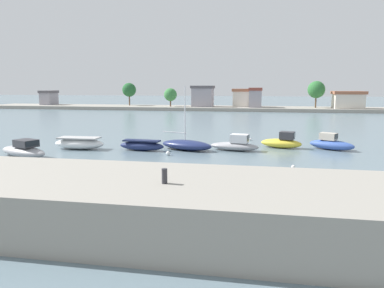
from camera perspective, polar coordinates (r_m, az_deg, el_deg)
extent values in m
plane|color=slate|center=(24.99, -12.31, -5.40)|extent=(400.00, 400.00, 0.00)
cube|color=gray|center=(18.05, -22.07, -7.81)|extent=(68.91, 6.85, 2.24)
cylinder|color=#2D2D33|center=(14.87, -4.30, -5.00)|extent=(0.23, 0.23, 0.61)
ellipsoid|color=#9E9EA3|center=(35.22, -24.81, -1.07)|extent=(5.82, 3.83, 0.93)
cube|color=#333338|center=(34.68, -24.44, 0.12)|extent=(2.21, 1.99, 0.62)
cube|color=black|center=(33.92, -23.60, 0.09)|extent=(0.55, 1.20, 0.44)
ellipsoid|color=white|center=(37.52, -17.15, 0.03)|extent=(5.04, 2.02, 1.04)
cube|color=#AFAFAF|center=(37.44, -17.19, 0.92)|extent=(4.04, 1.69, 0.13)
ellipsoid|color=navy|center=(35.38, -7.83, -0.30)|extent=(4.52, 1.57, 0.88)
cube|color=#161E41|center=(35.30, -7.85, 0.51)|extent=(3.62, 1.31, 0.13)
ellipsoid|color=navy|center=(35.35, -0.86, -0.16)|extent=(5.74, 3.73, 0.96)
cylinder|color=silver|center=(35.07, -1.11, 4.83)|extent=(0.10, 0.10, 5.19)
cylinder|color=#B7B7BC|center=(35.88, -2.74, 1.83)|extent=(2.59, 0.95, 0.08)
ellipsoid|color=#9E9EA3|center=(35.35, 6.61, -0.37)|extent=(4.90, 2.40, 0.79)
cube|color=silver|center=(35.11, 7.41, 0.87)|extent=(1.81, 1.40, 0.80)
cube|color=black|center=(34.93, 8.72, 0.93)|extent=(0.25, 1.03, 0.56)
ellipsoid|color=yellow|center=(37.66, 13.72, 0.11)|extent=(4.31, 2.55, 0.91)
cube|color=#333338|center=(37.44, 14.59, 1.30)|extent=(1.60, 1.42, 0.74)
cube|color=black|center=(37.32, 15.62, 1.34)|extent=(0.33, 1.00, 0.52)
ellipsoid|color=#3856A8|center=(37.98, 20.90, -0.13)|extent=(4.51, 3.46, 0.94)
cube|color=#BCB2A3|center=(37.98, 20.46, 1.12)|extent=(1.80, 1.61, 0.67)
cube|color=black|center=(37.73, 21.54, 1.12)|extent=(0.52, 0.83, 0.47)
sphere|color=white|center=(42.09, 9.08, 0.75)|extent=(0.28, 0.28, 0.28)
sphere|color=white|center=(32.73, -3.75, -1.44)|extent=(0.38, 0.38, 0.38)
sphere|color=white|center=(28.47, 15.49, -3.45)|extent=(0.29, 0.29, 0.29)
cube|color=gray|center=(94.36, 4.69, 5.56)|extent=(127.08, 11.60, 0.82)
cube|color=#99939E|center=(112.17, -21.38, 6.57)|extent=(3.09, 4.87, 3.27)
cube|color=#565156|center=(112.12, -21.44, 7.59)|extent=(3.40, 5.35, 0.70)
cube|color=#99939E|center=(94.77, 1.68, 7.25)|extent=(5.19, 4.63, 4.64)
cube|color=#565156|center=(94.72, 1.69, 8.86)|extent=(5.71, 5.09, 0.70)
cube|color=beige|center=(95.15, 8.10, 6.94)|extent=(5.50, 3.83, 3.85)
cube|color=#995B42|center=(95.09, 8.13, 8.31)|extent=(6.05, 4.21, 0.70)
cube|color=#99939E|center=(92.86, 9.84, 6.93)|extent=(3.01, 4.34, 4.14)
cube|color=brown|center=(92.81, 9.88, 8.42)|extent=(3.31, 4.77, 0.70)
cube|color=beige|center=(94.51, 23.14, 6.14)|extent=(6.63, 4.88, 3.35)
cube|color=#995B42|center=(94.45, 23.21, 7.36)|extent=(7.29, 5.36, 0.70)
cylinder|color=brown|center=(94.30, 18.70, 6.19)|extent=(0.36, 0.36, 2.74)
sphere|color=#2D6B33|center=(94.23, 18.80, 8.03)|extent=(4.12, 4.12, 4.12)
cylinder|color=brown|center=(95.00, -3.37, 6.37)|extent=(0.36, 0.36, 1.72)
sphere|color=#387A3D|center=(94.92, -3.38, 7.68)|extent=(3.30, 3.30, 3.30)
cylinder|color=brown|center=(101.71, -9.72, 6.71)|extent=(0.36, 0.36, 2.72)
sphere|color=#235B2D|center=(101.64, -9.76, 8.32)|extent=(3.73, 3.73, 3.73)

